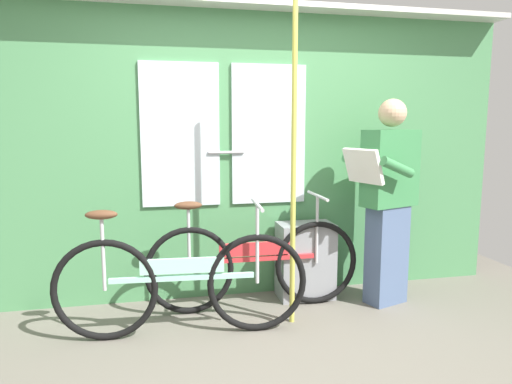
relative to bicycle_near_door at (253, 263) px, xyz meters
name	(u,v)px	position (x,y,z in m)	size (l,w,h in m)	color
ground_plane	(298,378)	(0.04, -0.98, -0.37)	(5.30, 4.31, 0.04)	#666056
train_door_wall	(249,148)	(0.04, 0.36, 0.85)	(4.30, 0.28, 2.30)	#4C8C56
bicycle_near_door	(253,263)	(0.00, 0.00, 0.00)	(1.64, 0.44, 0.87)	black
bicycle_leaning_behind	(181,283)	(-0.56, -0.35, 0.01)	(1.66, 0.44, 0.88)	black
passenger_reading_newspaper	(388,198)	(1.03, -0.10, 0.48)	(0.61, 0.53, 1.58)	slate
trash_bin_by_wall	(305,260)	(0.46, 0.15, -0.05)	(0.44, 0.28, 0.61)	gray
handrail_pole	(294,163)	(0.22, -0.29, 0.78)	(0.04, 0.04, 2.26)	#C6C14C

